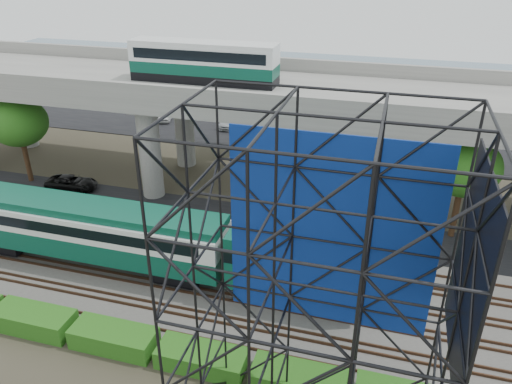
% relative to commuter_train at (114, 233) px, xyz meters
% --- Properties ---
extents(ground, '(140.00, 140.00, 0.00)m').
position_rel_commuter_train_xyz_m(ground, '(7.32, -2.00, -2.88)').
color(ground, '#474233').
rests_on(ground, ground).
extents(ballast_bed, '(90.00, 12.00, 0.20)m').
position_rel_commuter_train_xyz_m(ballast_bed, '(7.32, 0.00, -2.78)').
color(ballast_bed, slate).
rests_on(ballast_bed, ground).
extents(service_road, '(90.00, 5.00, 0.08)m').
position_rel_commuter_train_xyz_m(service_road, '(7.32, 8.50, -2.84)').
color(service_road, black).
rests_on(service_road, ground).
extents(parking_lot, '(90.00, 18.00, 0.08)m').
position_rel_commuter_train_xyz_m(parking_lot, '(7.32, 32.00, -2.84)').
color(parking_lot, black).
rests_on(parking_lot, ground).
extents(harbor_water, '(140.00, 40.00, 0.03)m').
position_rel_commuter_train_xyz_m(harbor_water, '(7.32, 54.00, -2.87)').
color(harbor_water, slate).
rests_on(harbor_water, ground).
extents(rail_tracks, '(90.00, 9.52, 0.16)m').
position_rel_commuter_train_xyz_m(rail_tracks, '(7.32, -0.00, -2.60)').
color(rail_tracks, '#472D1E').
rests_on(rail_tracks, ballast_bed).
extents(commuter_train, '(29.30, 3.06, 4.30)m').
position_rel_commuter_train_xyz_m(commuter_train, '(0.00, 0.00, 0.00)').
color(commuter_train, black).
rests_on(commuter_train, rail_tracks).
extents(overpass, '(80.00, 12.00, 12.40)m').
position_rel_commuter_train_xyz_m(overpass, '(6.86, 14.00, 5.33)').
color(overpass, '#9E9B93').
rests_on(overpass, ground).
extents(scaffold_tower, '(9.36, 6.36, 15.00)m').
position_rel_commuter_train_xyz_m(scaffold_tower, '(14.41, -9.98, 4.59)').
color(scaffold_tower, black).
rests_on(scaffold_tower, ground).
extents(hedge_strip, '(34.60, 1.80, 1.20)m').
position_rel_commuter_train_xyz_m(hedge_strip, '(8.33, -6.30, -2.32)').
color(hedge_strip, '#1D5012').
rests_on(hedge_strip, ground).
extents(trees, '(40.94, 16.94, 7.69)m').
position_rel_commuter_train_xyz_m(trees, '(2.66, 14.17, 2.69)').
color(trees, '#382314').
rests_on(trees, ground).
extents(suv, '(4.61, 2.50, 1.23)m').
position_rel_commuter_train_xyz_m(suv, '(-10.00, 9.45, -2.19)').
color(suv, black).
rests_on(suv, service_road).
extents(parked_cars, '(36.95, 9.64, 1.31)m').
position_rel_commuter_train_xyz_m(parked_cars, '(7.76, 31.81, -2.17)').
color(parked_cars, silver).
rests_on(parked_cars, parking_lot).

